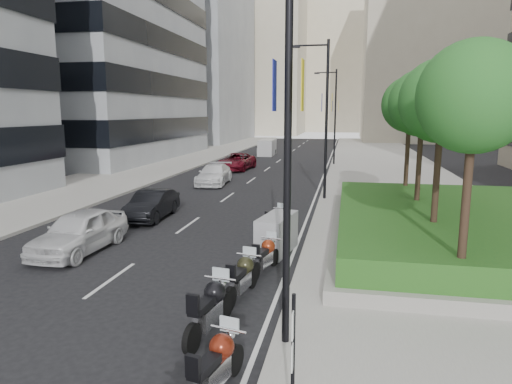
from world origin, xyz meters
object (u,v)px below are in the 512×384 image
(motorcycle_1, at_px, (216,366))
(motorcycle_6, at_px, (276,222))
(delivery_van, at_px, (267,148))
(car_b, at_px, (152,205))
(parking_sign, at_px, (293,361))
(car_d, at_px, (237,162))
(lamp_post_0, at_px, (280,113))
(motorcycle_3, at_px, (242,277))
(car_a, at_px, (79,231))
(motorcycle_4, at_px, (265,256))
(motorcycle_5, at_px, (277,234))
(lamp_post_2, at_px, (334,112))
(lamp_post_1, at_px, (324,112))
(car_c, at_px, (214,174))
(motorcycle_2, at_px, (210,308))

(motorcycle_1, xyz_separation_m, motorcycle_6, (-0.59, 10.94, 0.00))
(delivery_van, bearing_deg, car_b, -91.25)
(parking_sign, distance_m, delivery_van, 47.81)
(motorcycle_6, bearing_deg, car_d, 34.18)
(lamp_post_0, xyz_separation_m, motorcycle_3, (-1.38, 2.47, -4.47))
(car_a, bearing_deg, car_b, 87.56)
(motorcycle_4, bearing_deg, car_a, 96.89)
(car_d, bearing_deg, parking_sign, -70.81)
(motorcycle_4, relative_size, car_d, 0.39)
(motorcycle_5, bearing_deg, car_b, 68.29)
(lamp_post_2, height_order, car_a, lamp_post_2)
(car_a, distance_m, delivery_van, 38.62)
(motorcycle_3, bearing_deg, motorcycle_6, 9.95)
(lamp_post_2, height_order, motorcycle_3, lamp_post_2)
(parking_sign, bearing_deg, lamp_post_1, 91.88)
(car_a, relative_size, car_c, 0.93)
(motorcycle_5, bearing_deg, delivery_van, 20.55)
(motorcycle_6, bearing_deg, motorcycle_4, -159.40)
(lamp_post_1, bearing_deg, car_b, -141.82)
(lamp_post_0, relative_size, motorcycle_3, 4.07)
(motorcycle_1, bearing_deg, car_a, 57.28)
(motorcycle_4, bearing_deg, motorcycle_3, -173.80)
(car_d, bearing_deg, motorcycle_2, -73.36)
(car_b, bearing_deg, motorcycle_1, -63.86)
(parking_sign, distance_m, car_b, 16.26)
(motorcycle_1, xyz_separation_m, motorcycle_3, (-0.54, 4.44, 0.01))
(lamp_post_0, xyz_separation_m, motorcycle_1, (-0.84, -1.97, -4.48))
(motorcycle_4, height_order, car_b, car_b)
(motorcycle_4, xyz_separation_m, car_c, (-6.75, 17.11, 0.15))
(parking_sign, bearing_deg, car_d, 105.09)
(motorcycle_3, bearing_deg, car_b, 46.74)
(lamp_post_0, height_order, motorcycle_5, lamp_post_0)
(motorcycle_6, xyz_separation_m, car_d, (-6.79, 20.99, 0.15))
(parking_sign, distance_m, motorcycle_3, 5.90)
(motorcycle_5, distance_m, delivery_van, 37.96)
(lamp_post_2, relative_size, car_c, 1.85)
(parking_sign, xyz_separation_m, motorcycle_3, (-2.04, 5.47, -0.86))
(car_a, bearing_deg, motorcycle_6, 29.50)
(motorcycle_5, bearing_deg, lamp_post_2, 7.97)
(lamp_post_0, height_order, lamp_post_2, same)
(car_c, xyz_separation_m, car_d, (-0.38, 8.30, 0.03))
(motorcycle_3, height_order, car_c, car_c)
(motorcycle_1, bearing_deg, car_c, 28.99)
(lamp_post_0, xyz_separation_m, delivery_van, (-7.94, 44.03, -4.20))
(delivery_van, bearing_deg, motorcycle_2, -83.30)
(lamp_post_0, bearing_deg, lamp_post_1, 90.00)
(lamp_post_0, xyz_separation_m, motorcycle_6, (-1.44, 8.97, -4.48))
(car_c, relative_size, delivery_van, 1.10)
(motorcycle_1, distance_m, motorcycle_4, 6.54)
(lamp_post_1, bearing_deg, motorcycle_3, -95.42)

